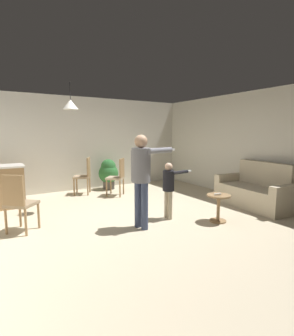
{
  "coord_description": "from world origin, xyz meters",
  "views": [
    {
      "loc": [
        -2.5,
        -4.37,
        1.66
      ],
      "look_at": [
        0.07,
        -0.16,
        1.0
      ],
      "focal_mm": 27.86,
      "sensor_mm": 36.0,
      "label": 1
    }
  ],
  "objects_px": {
    "spare_remote_on_table": "(218,194)",
    "person_child": "(169,184)",
    "side_table_by_couch": "(218,205)",
    "potted_plant_corner": "(108,173)",
    "person_adult": "(142,171)",
    "dining_chair_near_wall": "(85,174)",
    "couch_floral": "(256,191)",
    "dining_chair_by_counter": "(118,175)",
    "dining_chair_centre_back": "(19,201)"
  },
  "relations": [
    {
      "from": "person_child",
      "to": "potted_plant_corner",
      "type": "distance_m",
      "value": 3.15
    },
    {
      "from": "potted_plant_corner",
      "to": "person_adult",
      "type": "bearing_deg",
      "value": -103.35
    },
    {
      "from": "potted_plant_corner",
      "to": "spare_remote_on_table",
      "type": "relative_size",
      "value": 6.9
    },
    {
      "from": "person_child",
      "to": "person_adult",
      "type": "bearing_deg",
      "value": -81.37
    },
    {
      "from": "dining_chair_by_counter",
      "to": "dining_chair_near_wall",
      "type": "xyz_separation_m",
      "value": [
        -0.69,
        0.66,
        0.0
      ]
    },
    {
      "from": "person_adult",
      "to": "person_child",
      "type": "bearing_deg",
      "value": 90.0
    },
    {
      "from": "person_adult",
      "to": "couch_floral",
      "type": "bearing_deg",
      "value": 74.17
    },
    {
      "from": "dining_chair_centre_back",
      "to": "dining_chair_by_counter",
      "type": "bearing_deg",
      "value": 72.92
    },
    {
      "from": "couch_floral",
      "to": "side_table_by_couch",
      "type": "relative_size",
      "value": 3.62
    },
    {
      "from": "person_child",
      "to": "potted_plant_corner",
      "type": "bearing_deg",
      "value": 174.18
    },
    {
      "from": "person_child",
      "to": "side_table_by_couch",
      "type": "bearing_deg",
      "value": 42.87
    },
    {
      "from": "side_table_by_couch",
      "to": "dining_chair_by_counter",
      "type": "xyz_separation_m",
      "value": [
        -0.73,
        2.87,
        0.22
      ]
    },
    {
      "from": "couch_floral",
      "to": "dining_chair_centre_back",
      "type": "xyz_separation_m",
      "value": [
        -4.82,
        1.01,
        0.21
      ]
    },
    {
      "from": "person_child",
      "to": "dining_chair_centre_back",
      "type": "xyz_separation_m",
      "value": [
        -2.56,
        0.7,
        -0.14
      ]
    },
    {
      "from": "side_table_by_couch",
      "to": "person_child",
      "type": "height_order",
      "value": "person_child"
    },
    {
      "from": "couch_floral",
      "to": "potted_plant_corner",
      "type": "relative_size",
      "value": 2.1
    },
    {
      "from": "dining_chair_near_wall",
      "to": "spare_remote_on_table",
      "type": "bearing_deg",
      "value": -131.41
    },
    {
      "from": "person_adult",
      "to": "dining_chair_near_wall",
      "type": "bearing_deg",
      "value": 167.48
    },
    {
      "from": "spare_remote_on_table",
      "to": "person_child",
      "type": "bearing_deg",
      "value": 134.51
    },
    {
      "from": "couch_floral",
      "to": "dining_chair_by_counter",
      "type": "height_order",
      "value": "same"
    },
    {
      "from": "couch_floral",
      "to": "dining_chair_by_counter",
      "type": "xyz_separation_m",
      "value": [
        -2.3,
        2.55,
        0.21
      ]
    },
    {
      "from": "side_table_by_couch",
      "to": "couch_floral",
      "type": "bearing_deg",
      "value": 11.72
    },
    {
      "from": "dining_chair_near_wall",
      "to": "dining_chair_centre_back",
      "type": "bearing_deg",
      "value": 167.61
    },
    {
      "from": "dining_chair_by_counter",
      "to": "dining_chair_near_wall",
      "type": "height_order",
      "value": "same"
    },
    {
      "from": "dining_chair_by_counter",
      "to": "dining_chair_centre_back",
      "type": "relative_size",
      "value": 1.0
    },
    {
      "from": "side_table_by_couch",
      "to": "potted_plant_corner",
      "type": "height_order",
      "value": "potted_plant_corner"
    },
    {
      "from": "person_adult",
      "to": "potted_plant_corner",
      "type": "xyz_separation_m",
      "value": [
        0.78,
        3.3,
        -0.52
      ]
    },
    {
      "from": "couch_floral",
      "to": "dining_chair_near_wall",
      "type": "relative_size",
      "value": 1.88
    },
    {
      "from": "side_table_by_couch",
      "to": "person_adult",
      "type": "xyz_separation_m",
      "value": [
        -1.39,
        0.47,
        0.69
      ]
    },
    {
      "from": "person_adult",
      "to": "dining_chair_by_counter",
      "type": "height_order",
      "value": "person_adult"
    },
    {
      "from": "side_table_by_couch",
      "to": "dining_chair_near_wall",
      "type": "height_order",
      "value": "dining_chair_near_wall"
    },
    {
      "from": "side_table_by_couch",
      "to": "potted_plant_corner",
      "type": "distance_m",
      "value": 3.83
    },
    {
      "from": "dining_chair_near_wall",
      "to": "potted_plant_corner",
      "type": "bearing_deg",
      "value": -45.69
    },
    {
      "from": "couch_floral",
      "to": "dining_chair_centre_back",
      "type": "height_order",
      "value": "same"
    },
    {
      "from": "person_child",
      "to": "spare_remote_on_table",
      "type": "bearing_deg",
      "value": 40.16
    },
    {
      "from": "side_table_by_couch",
      "to": "dining_chair_by_counter",
      "type": "bearing_deg",
      "value": 104.21
    },
    {
      "from": "couch_floral",
      "to": "dining_chair_near_wall",
      "type": "height_order",
      "value": "same"
    },
    {
      "from": "couch_floral",
      "to": "spare_remote_on_table",
      "type": "xyz_separation_m",
      "value": [
        -1.62,
        -0.34,
        0.21
      ]
    },
    {
      "from": "side_table_by_couch",
      "to": "dining_chair_near_wall",
      "type": "xyz_separation_m",
      "value": [
        -1.42,
        3.53,
        0.22
      ]
    },
    {
      "from": "dining_chair_by_counter",
      "to": "potted_plant_corner",
      "type": "distance_m",
      "value": 0.91
    },
    {
      "from": "spare_remote_on_table",
      "to": "dining_chair_centre_back",
      "type": "bearing_deg",
      "value": 157.07
    },
    {
      "from": "person_adult",
      "to": "dining_chair_centre_back",
      "type": "distance_m",
      "value": 2.1
    },
    {
      "from": "dining_chair_centre_back",
      "to": "spare_remote_on_table",
      "type": "distance_m",
      "value": 3.48
    },
    {
      "from": "person_adult",
      "to": "potted_plant_corner",
      "type": "relative_size",
      "value": 1.82
    },
    {
      "from": "person_child",
      "to": "dining_chair_centre_back",
      "type": "bearing_deg",
      "value": -109.67
    },
    {
      "from": "person_adult",
      "to": "side_table_by_couch",
      "type": "bearing_deg",
      "value": 58.19
    },
    {
      "from": "person_child",
      "to": "dining_chair_centre_back",
      "type": "relative_size",
      "value": 1.1
    },
    {
      "from": "dining_chair_centre_back",
      "to": "spare_remote_on_table",
      "type": "relative_size",
      "value": 7.69
    },
    {
      "from": "side_table_by_couch",
      "to": "dining_chair_centre_back",
      "type": "height_order",
      "value": "dining_chair_centre_back"
    },
    {
      "from": "person_child",
      "to": "potted_plant_corner",
      "type": "height_order",
      "value": "person_child"
    }
  ]
}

